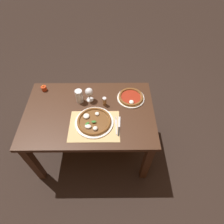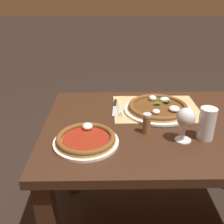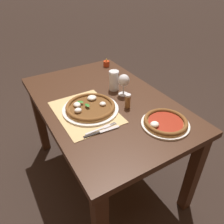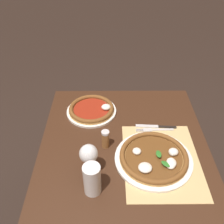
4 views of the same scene
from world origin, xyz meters
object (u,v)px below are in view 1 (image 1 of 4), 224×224
object	(u,v)px
pizza_far	(131,97)
votive_candle	(44,88)
fork	(116,125)
knife	(119,126)
wine_glass	(89,93)
pepper_shaker	(105,101)
pizza_near	(94,121)
pint_glass	(79,96)

from	to	relation	value
pizza_far	votive_candle	xyz separation A→B (m)	(-0.92, 0.13, 0.00)
fork	knife	bearing A→B (deg)	-23.75
pizza_far	knife	size ratio (longest dim) A/B	1.30
wine_glass	pepper_shaker	xyz separation A→B (m)	(0.15, -0.07, -0.06)
pizza_near	votive_candle	world-z (taller)	votive_candle
knife	pizza_near	bearing A→B (deg)	169.70
pizza_near	votive_candle	distance (m)	0.71
knife	pepper_shaker	distance (m)	0.30
votive_candle	pint_glass	bearing A→B (deg)	-22.38
pizza_far	pint_glass	distance (m)	0.52
pizza_far	votive_candle	world-z (taller)	votive_candle
wine_glass	votive_candle	distance (m)	0.53
votive_candle	pepper_shaker	world-z (taller)	pepper_shaker
knife	votive_candle	bearing A→B (deg)	148.64
pizza_far	pint_glass	world-z (taller)	pint_glass
pizza_near	wine_glass	xyz separation A→B (m)	(-0.05, 0.29, 0.08)
wine_glass	pint_glass	size ratio (longest dim) A/B	1.07
wine_glass	pizza_near	bearing A→B (deg)	-79.58
pizza_near	pepper_shaker	bearing A→B (deg)	67.20
fork	pepper_shaker	world-z (taller)	pepper_shaker
fork	votive_candle	world-z (taller)	votive_candle
pizza_near	fork	xyz separation A→B (m)	(0.21, -0.03, -0.02)
fork	votive_candle	size ratio (longest dim) A/B	2.78
knife	wine_glass	bearing A→B (deg)	130.43
wine_glass	knife	world-z (taller)	wine_glass
wine_glass	votive_candle	world-z (taller)	wine_glass
pint_glass	knife	bearing A→B (deg)	-39.11
pint_glass	fork	world-z (taller)	pint_glass
wine_glass	pepper_shaker	distance (m)	0.17
pizza_near	wine_glass	size ratio (longest dim) A/B	2.32
pizza_near	pizza_far	xyz separation A→B (m)	(0.36, 0.31, -0.00)
pizza_near	votive_candle	xyz separation A→B (m)	(-0.56, 0.44, 0.00)
pint_glass	pepper_shaker	world-z (taller)	pint_glass
pizza_far	pepper_shaker	size ratio (longest dim) A/B	2.90
pizza_near	wine_glass	distance (m)	0.31
fork	pizza_far	bearing A→B (deg)	64.83
votive_candle	pizza_far	bearing A→B (deg)	-8.22
wine_glass	pint_glass	world-z (taller)	wine_glass
fork	votive_candle	xyz separation A→B (m)	(-0.76, 0.47, 0.02)
wine_glass	fork	size ratio (longest dim) A/B	0.77
votive_candle	pepper_shaker	distance (m)	0.69
pizza_far	pepper_shaker	xyz separation A→B (m)	(-0.27, -0.08, 0.03)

